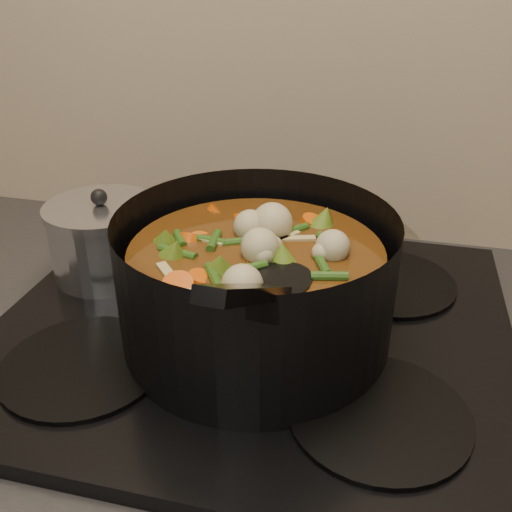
# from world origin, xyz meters

# --- Properties ---
(stovetop) EXTENTS (0.62, 0.54, 0.03)m
(stovetop) POSITION_xyz_m (0.00, 1.93, 0.92)
(stovetop) COLOR black
(stovetop) RESTS_ON counter
(stockpot) EXTENTS (0.37, 0.45, 0.23)m
(stockpot) POSITION_xyz_m (0.01, 1.90, 1.00)
(stockpot) COLOR black
(stockpot) RESTS_ON stovetop
(saucepan) EXTENTS (0.15, 0.15, 0.13)m
(saucepan) POSITION_xyz_m (-0.23, 2.00, 0.98)
(saucepan) COLOR silver
(saucepan) RESTS_ON stovetop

